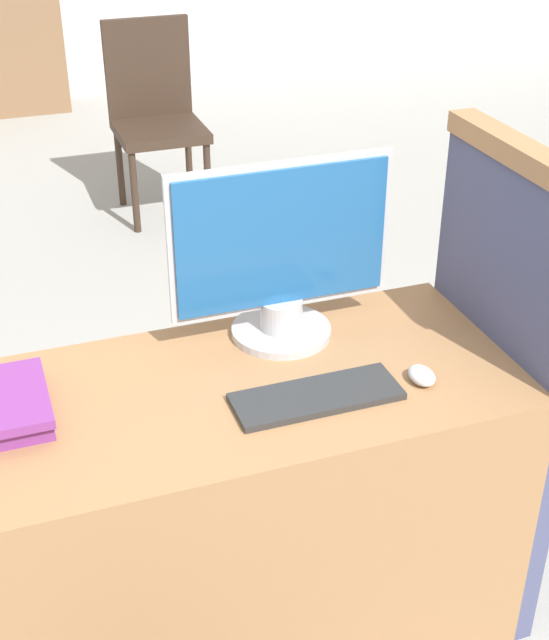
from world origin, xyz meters
The scene contains 7 objects.
desk centered at (0.00, 0.30, 0.38)m, with size 1.32×0.60×0.76m.
carrel_divider centered at (0.68, 0.29, 0.63)m, with size 0.07×0.57×1.25m.
monitor centered at (0.18, 0.48, 0.97)m, with size 0.54×0.25×0.45m.
keyboard centered at (0.16, 0.19, 0.77)m, with size 0.37×0.13×0.02m.
mouse centered at (0.41, 0.18, 0.78)m, with size 0.06×0.08×0.03m.
book_stack centered at (-0.49, 0.36, 0.79)m, with size 0.20×0.28×0.06m.
far_chair centered at (0.47, 3.15, 0.54)m, with size 0.44×0.44×0.97m.
Camera 1 is at (-0.46, -1.29, 1.89)m, focal length 50.00 mm.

